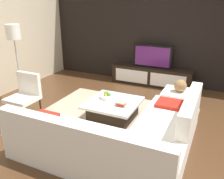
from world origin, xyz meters
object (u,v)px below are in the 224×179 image
(decorative_ball, at_px, (180,86))
(floor_lamp, at_px, (14,37))
(media_console, at_px, (151,76))
(television, at_px, (152,56))
(book_stack, at_px, (121,104))
(coffee_table, at_px, (113,110))
(fruit_bowl, at_px, (107,96))
(sectional_couch, at_px, (124,138))
(accent_chair_near, at_px, (25,92))
(ottoman, at_px, (179,100))

(decorative_ball, bearing_deg, floor_lamp, -162.93)
(media_console, height_order, decorative_ball, decorative_ball)
(television, distance_m, book_stack, 2.45)
(floor_lamp, bearing_deg, coffee_table, 0.51)
(fruit_bowl, bearing_deg, sectional_couch, -52.98)
(television, bearing_deg, accent_chair_near, -122.30)
(accent_chair_near, bearing_deg, media_console, 55.75)
(coffee_table, height_order, fruit_bowl, fruit_bowl)
(fruit_bowl, xyz_separation_m, decorative_ball, (1.27, 0.94, 0.11))
(book_stack, bearing_deg, floor_lamp, 177.85)
(fruit_bowl, bearing_deg, media_console, 82.69)
(coffee_table, relative_size, floor_lamp, 0.57)
(coffee_table, height_order, decorative_ball, decorative_ball)
(sectional_couch, xyz_separation_m, decorative_ball, (0.46, 2.02, 0.25))
(coffee_table, bearing_deg, television, 87.51)
(television, distance_m, floor_lamp, 3.46)
(decorative_ball, distance_m, book_stack, 1.46)
(coffee_table, bearing_deg, media_console, 87.51)
(accent_chair_near, relative_size, ottoman, 1.24)
(media_console, relative_size, television, 2.09)
(coffee_table, distance_m, decorative_ball, 1.55)
(coffee_table, relative_size, book_stack, 4.87)
(television, bearing_deg, coffee_table, -92.49)
(media_console, bearing_deg, ottoman, -51.66)
(television, bearing_deg, fruit_bowl, -97.31)
(television, relative_size, accent_chair_near, 1.21)
(sectional_couch, bearing_deg, fruit_bowl, 127.02)
(television, bearing_deg, decorative_ball, -51.67)
(accent_chair_near, relative_size, decorative_ball, 3.27)
(television, xyz_separation_m, decorative_ball, (0.99, -1.25, -0.28))
(ottoman, bearing_deg, coffee_table, -136.22)
(television, distance_m, sectional_couch, 3.35)
(media_console, height_order, ottoman, media_console)
(media_console, height_order, fruit_bowl, fruit_bowl)
(ottoman, bearing_deg, television, 128.33)
(television, relative_size, floor_lamp, 0.60)
(ottoman, xyz_separation_m, book_stack, (-0.87, -1.16, 0.22))
(decorative_ball, bearing_deg, media_console, 128.34)
(accent_chair_near, bearing_deg, ottoman, 27.85)
(coffee_table, height_order, floor_lamp, floor_lamp)
(ottoman, height_order, fruit_bowl, fruit_bowl)
(media_console, bearing_deg, fruit_bowl, -97.31)
(television, xyz_separation_m, ottoman, (0.99, -1.25, -0.61))
(fruit_bowl, distance_m, decorative_ball, 1.59)
(media_console, xyz_separation_m, accent_chair_near, (-1.80, -2.85, 0.24))
(fruit_bowl, relative_size, book_stack, 1.37)
(coffee_table, xyz_separation_m, book_stack, (0.22, -0.12, 0.22))
(accent_chair_near, height_order, book_stack, accent_chair_near)
(sectional_couch, xyz_separation_m, coffee_table, (-0.63, 0.97, -0.09))
(media_console, bearing_deg, book_stack, -87.19)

